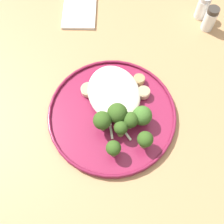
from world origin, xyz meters
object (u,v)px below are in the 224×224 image
object	(u,v)px
broccoli_floret_beside_noodles	(121,128)
broccoli_floret_near_rim	(145,140)
seared_scallop_center_golden	(97,91)
broccoli_floret_small_sprig	(131,120)
seared_scallop_half_hidden	(115,94)
salt_shaker	(203,7)
pepper_shaker	(210,19)
folded_napkin	(80,8)
seared_scallop_right_edge	(144,93)
broccoli_floret_split_head	(117,113)
broccoli_floret_front_edge	(102,121)
broccoli_floret_rear_charred	(113,148)
seared_scallop_tiny_bay	(103,74)
seared_scallop_tilted_round	(139,80)
dinner_plate	(112,114)
broccoli_floret_center_pile	(142,116)
seared_scallop_on_noodles	(88,90)

from	to	relation	value
broccoli_floret_beside_noodles	broccoli_floret_near_rim	world-z (taller)	broccoli_floret_near_rim
seared_scallop_center_golden	broccoli_floret_small_sprig	distance (m)	0.11
seared_scallop_center_golden	seared_scallop_half_hidden	bearing A→B (deg)	61.16
seared_scallop_half_hidden	salt_shaker	world-z (taller)	salt_shaker
broccoli_floret_near_rim	pepper_shaker	bearing A→B (deg)	134.32
seared_scallop_center_golden	folded_napkin	xyz separation A→B (m)	(-0.28, 0.03, -0.02)
seared_scallop_right_edge	broccoli_floret_split_head	xyz separation A→B (m)	(0.05, -0.08, 0.03)
seared_scallop_right_edge	salt_shaker	world-z (taller)	salt_shaker
seared_scallop_half_hidden	broccoli_floret_split_head	xyz separation A→B (m)	(0.06, -0.01, 0.03)
broccoli_floret_front_edge	salt_shaker	size ratio (longest dim) A/B	0.92
broccoli_floret_rear_charred	salt_shaker	bearing A→B (deg)	132.29
seared_scallop_tiny_bay	broccoli_floret_near_rim	bearing A→B (deg)	10.45
seared_scallop_tilted_round	broccoli_floret_small_sprig	distance (m)	0.12
seared_scallop_tiny_bay	broccoli_floret_front_edge	size ratio (longest dim) A/B	0.41
seared_scallop_tilted_round	broccoli_floret_beside_noodles	distance (m)	0.14
broccoli_floret_small_sprig	broccoli_floret_front_edge	xyz separation A→B (m)	(-0.01, -0.06, 0.00)
dinner_plate	seared_scallop_tilted_round	xyz separation A→B (m)	(-0.06, 0.09, 0.01)
seared_scallop_half_hidden	seared_scallop_center_golden	xyz separation A→B (m)	(-0.02, -0.04, -0.00)
seared_scallop_tiny_bay	broccoli_floret_rear_charred	size ratio (longest dim) A/B	0.51
broccoli_floret_split_head	folded_napkin	xyz separation A→B (m)	(-0.36, 0.00, -0.05)
dinner_plate	broccoli_floret_front_edge	distance (m)	0.06
seared_scallop_center_golden	broccoli_floret_near_rim	xyz separation A→B (m)	(0.15, 0.06, 0.02)
seared_scallop_tilted_round	salt_shaker	size ratio (longest dim) A/B	0.40
folded_napkin	pepper_shaker	size ratio (longest dim) A/B	2.24
seared_scallop_tiny_bay	pepper_shaker	distance (m)	0.32
broccoli_floret_rear_charred	broccoli_floret_near_rim	bearing A→B (deg)	88.54
seared_scallop_tiny_bay	broccoli_floret_rear_charred	distance (m)	0.19
broccoli_floret_center_pile	broccoli_floret_small_sprig	bearing A→B (deg)	-80.23
seared_scallop_tilted_round	seared_scallop_center_golden	xyz separation A→B (m)	(0.00, -0.10, -0.00)
seared_scallop_tiny_bay	seared_scallop_center_golden	size ratio (longest dim) A/B	1.11
dinner_plate	seared_scallop_right_edge	distance (m)	0.09
seared_scallop_center_golden	broccoli_floret_beside_noodles	distance (m)	0.12
salt_shaker	broccoli_floret_small_sprig	bearing A→B (deg)	-47.68
seared_scallop_right_edge	folded_napkin	distance (m)	0.33
seared_scallop_on_noodles	broccoli_floret_small_sprig	xyz separation A→B (m)	(0.11, 0.07, 0.02)
broccoli_floret_near_rim	pepper_shaker	xyz separation A→B (m)	(-0.27, 0.28, -0.01)
seared_scallop_right_edge	pepper_shaker	size ratio (longest dim) A/B	0.44
salt_shaker	broccoli_floret_rear_charred	bearing A→B (deg)	-47.71
broccoli_floret_split_head	broccoli_floret_near_rim	bearing A→B (deg)	28.07
seared_scallop_tilted_round	broccoli_floret_near_rim	distance (m)	0.16
broccoli_floret_front_edge	broccoli_floret_near_rim	bearing A→B (deg)	49.05
seared_scallop_half_hidden	broccoli_floret_center_pile	xyz separation A→B (m)	(0.08, 0.04, 0.02)
folded_napkin	pepper_shaker	bearing A→B (deg)	62.17
dinner_plate	seared_scallop_tiny_bay	distance (m)	0.10
seared_scallop_tilted_round	broccoli_floret_small_sprig	world-z (taller)	broccoli_floret_small_sprig
seared_scallop_tiny_bay	broccoli_floret_front_edge	xyz separation A→B (m)	(0.13, -0.04, 0.03)
seared_scallop_tiny_bay	broccoli_floret_small_sprig	distance (m)	0.15
seared_scallop_right_edge	broccoli_floret_near_rim	world-z (taller)	broccoli_floret_near_rim
seared_scallop_half_hidden	broccoli_floret_near_rim	distance (m)	0.14
pepper_shaker	broccoli_floret_center_pile	bearing A→B (deg)	-50.68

